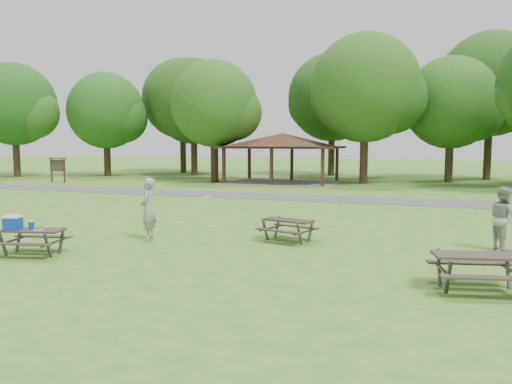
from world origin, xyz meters
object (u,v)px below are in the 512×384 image
Objects in this scene: frisbee_thrower at (148,209)px; frisbee_catcher at (504,218)px; picnic_table_near at (26,231)px; picnic_table_middle at (288,225)px.

frisbee_catcher is at bearing 84.90° from frisbee_thrower.
frisbee_thrower is 1.07× the size of frisbee_catcher.
frisbee_thrower is at bearing 77.43° from frisbee_catcher.
picnic_table_middle is at bearing 34.43° from picnic_table_near.
picnic_table_near is 1.05× the size of frisbee_catcher.
picnic_table_middle is at bearing 89.97° from frisbee_thrower.
frisbee_catcher is at bearing 22.25° from picnic_table_near.
picnic_table_middle is (6.18, 4.23, -0.15)m from picnic_table_near.
frisbee_thrower is (1.95, 3.01, 0.31)m from picnic_table_near.
picnic_table_near is 0.98× the size of frisbee_thrower.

